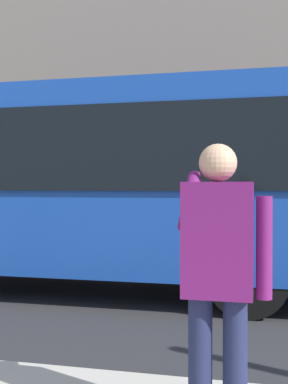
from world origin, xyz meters
The scene contains 4 objects.
ground_plane centered at (0.00, 0.00, 0.00)m, with size 60.00×60.00×0.00m, color #2B2B2D.
building_facade_far centered at (-0.02, -6.80, 5.99)m, with size 28.00×1.55×12.00m.
red_bus centered at (3.31, 0.02, 1.68)m, with size 9.05×2.54×3.08m.
pedestrian_photographer centered at (0.37, 4.34, 1.14)m, with size 0.53×0.52×1.70m.
Camera 1 is at (0.14, 7.17, 1.60)m, focal length 45.61 mm.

